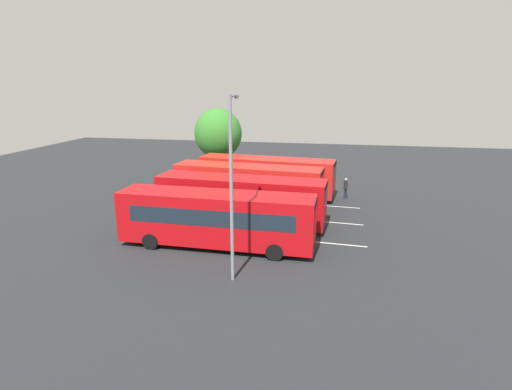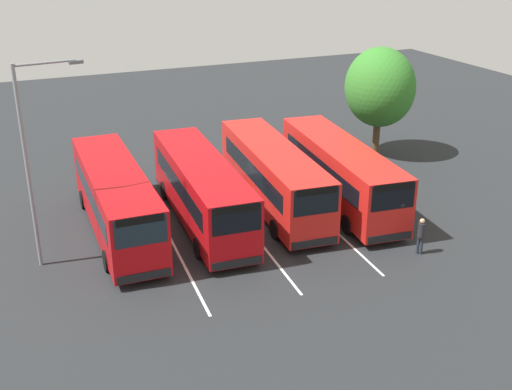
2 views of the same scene
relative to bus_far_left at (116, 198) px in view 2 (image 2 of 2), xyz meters
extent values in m
plane|color=#232628|center=(0.62, 5.97, -1.75)|extent=(74.81, 74.81, 0.00)
cube|color=#B70C11|center=(-0.03, 0.00, 0.01)|extent=(11.22, 2.65, 2.87)
cube|color=#19232D|center=(5.51, -0.13, 0.78)|extent=(0.17, 2.10, 1.20)
cube|color=#19232D|center=(0.00, 1.16, 0.35)|extent=(9.38, 0.30, 0.92)
cube|color=#19232D|center=(-0.06, -1.16, 0.35)|extent=(9.38, 0.30, 0.92)
cube|color=black|center=(5.53, -0.13, 1.26)|extent=(0.14, 1.91, 0.32)
cube|color=black|center=(5.54, -0.13, -1.21)|extent=(0.15, 2.19, 0.36)
cylinder|color=black|center=(3.57, 1.05, -1.29)|extent=(0.94, 0.30, 0.93)
cylinder|color=black|center=(3.52, -1.21, -1.29)|extent=(0.94, 0.30, 0.93)
cylinder|color=black|center=(-3.58, 1.22, -1.29)|extent=(0.94, 0.30, 0.93)
cylinder|color=black|center=(-3.63, -1.05, -1.29)|extent=(0.94, 0.30, 0.93)
cube|color=#B70C11|center=(0.43, 4.07, 0.01)|extent=(11.30, 3.10, 2.87)
cube|color=black|center=(5.96, 3.71, 0.78)|extent=(0.26, 2.10, 1.20)
cube|color=black|center=(0.51, 5.23, 0.35)|extent=(9.37, 0.69, 0.92)
cube|color=black|center=(0.36, 2.91, 0.35)|extent=(9.37, 0.69, 0.92)
cube|color=black|center=(5.98, 3.71, 1.26)|extent=(0.22, 1.91, 0.32)
cube|color=black|center=(5.99, 3.70, -1.21)|extent=(0.24, 2.19, 0.36)
cylinder|color=black|center=(4.07, 4.96, -1.29)|extent=(0.95, 0.34, 0.93)
cylinder|color=black|center=(3.92, 2.71, -1.29)|extent=(0.95, 0.34, 0.93)
cylinder|color=black|center=(-3.06, 5.43, -1.29)|extent=(0.95, 0.34, 0.93)
cylinder|color=black|center=(-3.21, 3.17, -1.29)|extent=(0.95, 0.34, 0.93)
cube|color=red|center=(0.07, 8.06, 0.01)|extent=(11.34, 3.39, 2.87)
cube|color=black|center=(5.59, 7.55, 0.78)|extent=(0.31, 2.10, 1.20)
cube|color=black|center=(0.17, 9.21, 0.35)|extent=(9.35, 0.94, 0.92)
cube|color=black|center=(-0.04, 6.90, 0.35)|extent=(9.35, 0.94, 0.92)
cube|color=black|center=(5.61, 7.55, 1.26)|extent=(0.27, 1.91, 0.32)
cube|color=black|center=(5.62, 7.55, -1.21)|extent=(0.30, 2.19, 0.36)
cylinder|color=black|center=(3.73, 8.86, -1.29)|extent=(0.96, 0.36, 0.93)
cylinder|color=black|center=(3.52, 6.60, -1.29)|extent=(0.96, 0.36, 0.93)
cylinder|color=black|center=(-3.39, 9.51, -1.29)|extent=(0.96, 0.36, 0.93)
cylinder|color=black|center=(-3.60, 7.26, -1.29)|extent=(0.96, 0.36, 0.93)
cube|color=red|center=(0.94, 11.48, 0.01)|extent=(11.36, 3.54, 2.87)
cube|color=black|center=(6.45, 10.90, 0.78)|extent=(0.34, 2.10, 1.20)
cube|color=black|center=(1.06, 12.64, 0.35)|extent=(9.34, 1.06, 0.92)
cube|color=black|center=(0.81, 10.33, 0.35)|extent=(9.34, 1.06, 0.92)
cube|color=black|center=(6.47, 10.90, 1.26)|extent=(0.30, 1.91, 0.32)
cube|color=black|center=(6.48, 10.90, -1.21)|extent=(0.33, 2.19, 0.36)
cylinder|color=black|center=(4.61, 12.23, -1.29)|extent=(0.96, 0.38, 0.93)
cylinder|color=black|center=(4.37, 9.98, -1.29)|extent=(0.96, 0.38, 0.93)
cylinder|color=black|center=(-2.50, 12.98, -1.29)|extent=(0.96, 0.38, 0.93)
cylinder|color=black|center=(-2.74, 10.73, -1.29)|extent=(0.96, 0.38, 0.93)
cylinder|color=#232833|center=(7.38, 11.80, -1.34)|extent=(0.13, 0.13, 0.83)
cylinder|color=#232833|center=(7.51, 11.90, -1.34)|extent=(0.13, 0.13, 0.83)
cylinder|color=#232328|center=(7.44, 11.85, -0.59)|extent=(0.45, 0.45, 0.66)
sphere|color=tan|center=(7.44, 11.85, -0.15)|extent=(0.23, 0.23, 0.23)
cylinder|color=gray|center=(1.87, -3.78, 2.58)|extent=(0.16, 0.16, 8.68)
cylinder|color=gray|center=(1.71, -2.57, 6.82)|extent=(0.41, 2.42, 0.10)
cube|color=slate|center=(1.56, -1.37, 6.74)|extent=(0.27, 0.58, 0.14)
cylinder|color=#4C3823|center=(-4.92, 17.54, -0.44)|extent=(0.44, 0.44, 2.63)
ellipsoid|color=#337A28|center=(-4.92, 17.54, 2.63)|extent=(4.68, 4.21, 4.91)
cube|color=silver|center=(0.62, 2.13, -1.75)|extent=(15.85, 1.16, 0.01)
cube|color=silver|center=(0.62, 5.97, -1.75)|extent=(15.85, 1.16, 0.01)
cube|color=silver|center=(0.62, 9.80, -1.75)|extent=(15.85, 1.16, 0.01)
camera|label=1|loc=(6.33, -20.96, 7.35)|focal=28.38mm
camera|label=2|loc=(27.95, -4.84, 11.64)|focal=44.99mm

